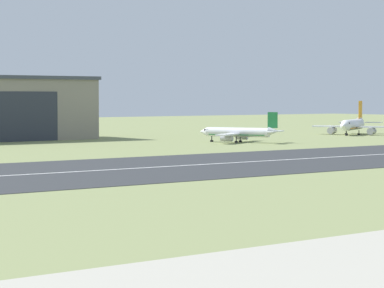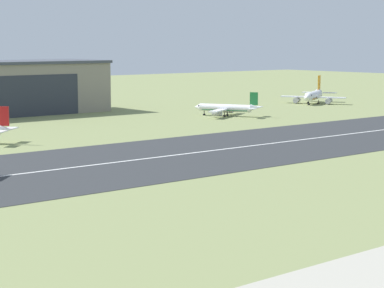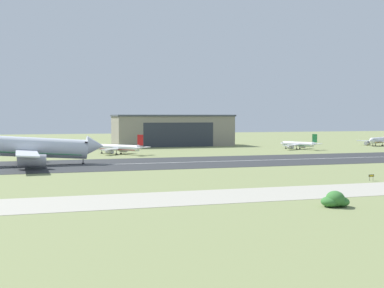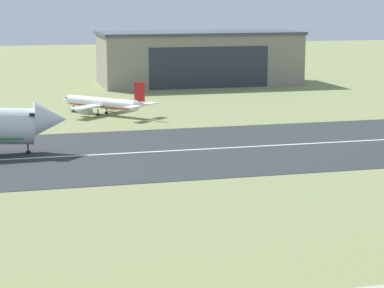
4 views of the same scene
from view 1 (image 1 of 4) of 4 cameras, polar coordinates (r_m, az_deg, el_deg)
runway_strip at (r=145.49m, az=-1.44°, el=-1.42°), size 477.51×44.60×0.06m
runway_centreline at (r=145.49m, az=-1.44°, el=-1.41°), size 429.76×0.70×0.01m
airplane_parked_centre at (r=222.89m, az=2.95°, el=0.72°), size 19.57×20.89×7.51m
airplane_parked_east at (r=272.49m, az=10.06°, el=1.18°), size 23.64×22.45×9.97m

